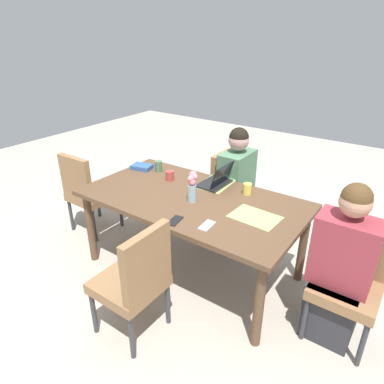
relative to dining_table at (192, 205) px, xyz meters
The scene contains 18 objects.
ground_plane 0.67m from the dining_table, ahead, with size 10.00×10.00×0.00m, color #B2A899.
dining_table is the anchor object (origin of this frame).
chair_near_left_near 0.81m from the dining_table, 86.79° to the right, with size 0.44×0.44×0.90m.
person_near_left_near 0.75m from the dining_table, 92.37° to the right, with size 0.36×0.40×1.19m.
chair_head_left_left_mid 1.32m from the dining_table, behind, with size 0.44×0.44×0.90m.
person_head_left_left_mid 1.25m from the dining_table, behind, with size 0.40×0.36×1.19m.
chair_far_left_far 0.86m from the dining_table, 98.25° to the left, with size 0.44×0.44×0.90m.
chair_head_right_right_near 1.31m from the dining_table, ahead, with size 0.44×0.44×0.90m.
flower_vase 0.24m from the dining_table, 126.48° to the left, with size 0.08×0.09×0.26m.
placemat_near_left_near 0.36m from the dining_table, 92.22° to the right, with size 0.36×0.26×0.00m, color #9EBC66.
placemat_head_left_left_mid 0.59m from the dining_table, behind, with size 0.36×0.26×0.00m, color #9EBC66.
laptop_near_left_near 0.36m from the dining_table, 96.52° to the right, with size 0.22×0.32×0.21m.
coffee_mug_near_left 0.69m from the dining_table, 25.00° to the right, with size 0.07×0.07×0.11m, color #47704C.
coffee_mug_near_right 0.44m from the dining_table, 25.27° to the right, with size 0.08×0.08×0.09m, color #AD3D38.
coffee_mug_centre_left 0.50m from the dining_table, 136.88° to the right, with size 0.07×0.07×0.10m, color #DBC64C.
book_red_cover 0.84m from the dining_table, 16.59° to the right, with size 0.20×0.14×0.04m, color #335693.
phone_black 0.43m from the dining_table, 107.85° to the left, with size 0.15×0.07×0.01m, color black.
phone_silver 0.49m from the dining_table, 138.43° to the left, with size 0.15×0.07×0.01m, color silver.
Camera 1 is at (-1.52, 2.13, 2.03)m, focal length 32.11 mm.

